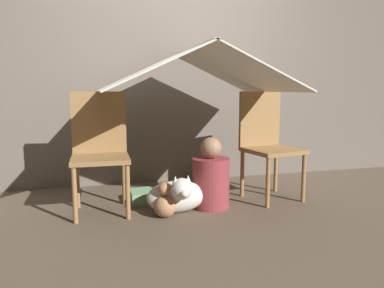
# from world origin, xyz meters

# --- Properties ---
(ground_plane) EXTENTS (8.80, 8.80, 0.00)m
(ground_plane) POSITION_xyz_m (0.00, 0.00, 0.00)
(ground_plane) COLOR brown
(wall_back) EXTENTS (7.00, 0.05, 2.50)m
(wall_back) POSITION_xyz_m (0.00, 1.12, 1.25)
(wall_back) COLOR #6B6056
(wall_back) RESTS_ON ground_plane
(chair_left) EXTENTS (0.45, 0.45, 0.96)m
(chair_left) POSITION_xyz_m (-0.74, 0.28, 0.52)
(chair_left) COLOR olive
(chair_left) RESTS_ON ground_plane
(chair_right) EXTENTS (0.51, 0.51, 0.96)m
(chair_right) POSITION_xyz_m (0.73, 0.27, 0.52)
(chair_right) COLOR olive
(chair_right) RESTS_ON ground_plane
(sheet_canopy) EXTENTS (1.49, 1.26, 0.35)m
(sheet_canopy) POSITION_xyz_m (0.00, 0.19, 1.13)
(sheet_canopy) COLOR silver
(person_front) EXTENTS (0.31, 0.31, 0.59)m
(person_front) POSITION_xyz_m (0.14, 0.11, 0.24)
(person_front) COLOR maroon
(person_front) RESTS_ON ground_plane
(dog) EXTENTS (0.48, 0.40, 0.34)m
(dog) POSITION_xyz_m (-0.17, 0.02, 0.15)
(dog) COLOR silver
(dog) RESTS_ON ground_plane
(floor_cushion) EXTENTS (0.32, 0.26, 0.10)m
(floor_cushion) POSITION_xyz_m (-0.33, 0.40, 0.05)
(floor_cushion) COLOR #7FB27F
(floor_cushion) RESTS_ON ground_plane
(plush_toy) EXTENTS (0.18, 0.18, 0.28)m
(plush_toy) POSITION_xyz_m (-0.28, -0.04, 0.11)
(plush_toy) COLOR tan
(plush_toy) RESTS_ON ground_plane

